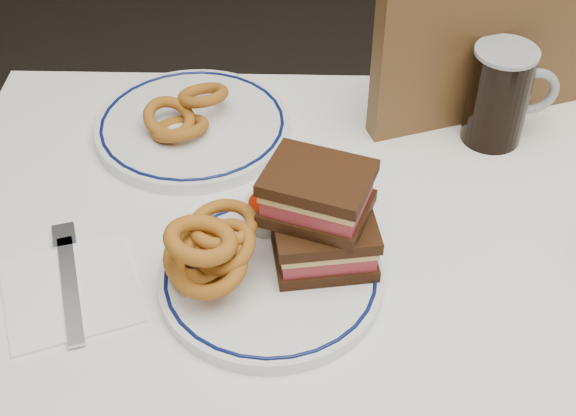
{
  "coord_description": "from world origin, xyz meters",
  "views": [
    {
      "loc": [
        -0.18,
        -0.61,
        1.42
      ],
      "look_at": [
        -0.2,
        0.05,
        0.82
      ],
      "focal_mm": 50.0,
      "sensor_mm": 36.0,
      "label": 1
    }
  ],
  "objects_px": {
    "chair_far": "(454,168)",
    "far_plate": "(193,126)",
    "main_plate": "(271,278)",
    "reuben_sandwich": "(321,217)",
    "beer_mug": "(501,95)"
  },
  "relations": [
    {
      "from": "chair_far",
      "to": "reuben_sandwich",
      "type": "relative_size",
      "value": 7.13
    },
    {
      "from": "main_plate",
      "to": "far_plate",
      "type": "xyz_separation_m",
      "value": [
        -0.12,
        0.28,
        0.0
      ]
    },
    {
      "from": "main_plate",
      "to": "reuben_sandwich",
      "type": "relative_size",
      "value": 1.82
    },
    {
      "from": "chair_far",
      "to": "beer_mug",
      "type": "xyz_separation_m",
      "value": [
        -0.0,
        -0.19,
        0.28
      ]
    },
    {
      "from": "chair_far",
      "to": "main_plate",
      "type": "xyz_separation_m",
      "value": [
        -0.3,
        -0.48,
        0.22
      ]
    },
    {
      "from": "main_plate",
      "to": "far_plate",
      "type": "bearing_deg",
      "value": 113.07
    },
    {
      "from": "chair_far",
      "to": "beer_mug",
      "type": "height_order",
      "value": "chair_far"
    },
    {
      "from": "chair_far",
      "to": "far_plate",
      "type": "bearing_deg",
      "value": -154.86
    },
    {
      "from": "chair_far",
      "to": "far_plate",
      "type": "distance_m",
      "value": 0.51
    },
    {
      "from": "beer_mug",
      "to": "far_plate",
      "type": "distance_m",
      "value": 0.42
    },
    {
      "from": "reuben_sandwich",
      "to": "beer_mug",
      "type": "bearing_deg",
      "value": 46.2
    },
    {
      "from": "far_plate",
      "to": "reuben_sandwich",
      "type": "bearing_deg",
      "value": -54.99
    },
    {
      "from": "main_plate",
      "to": "reuben_sandwich",
      "type": "bearing_deg",
      "value": 30.38
    },
    {
      "from": "main_plate",
      "to": "reuben_sandwich",
      "type": "distance_m",
      "value": 0.09
    },
    {
      "from": "reuben_sandwich",
      "to": "far_plate",
      "type": "xyz_separation_m",
      "value": [
        -0.17,
        0.25,
        -0.06
      ]
    }
  ]
}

